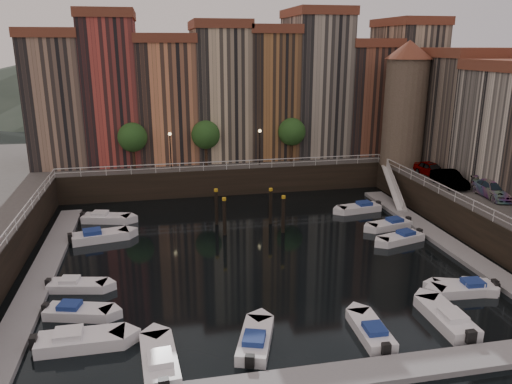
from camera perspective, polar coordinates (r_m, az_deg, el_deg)
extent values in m
plane|color=black|center=(41.32, -0.12, -6.74)|extent=(200.00, 200.00, 0.00)
cube|color=black|center=(65.37, -4.60, 3.35)|extent=(80.00, 20.00, 3.00)
cube|color=gray|center=(40.61, -23.10, -8.30)|extent=(2.00, 28.00, 0.35)
cube|color=gray|center=(46.16, 20.35, -5.03)|extent=(2.00, 28.00, 0.35)
cube|color=gray|center=(26.91, 7.47, -20.45)|extent=(30.00, 2.00, 0.35)
cone|color=#2D382D|center=(149.25, -20.55, 11.89)|extent=(80.00, 80.00, 14.00)
cone|color=#2D382D|center=(147.94, -6.78, 13.54)|extent=(100.00, 100.00, 18.00)
cone|color=#2D382D|center=(155.03, 6.58, 12.56)|extent=(70.00, 70.00, 12.00)
cube|color=#92725D|center=(61.97, -21.49, 9.53)|extent=(6.00, 10.00, 14.00)
cube|color=brown|center=(61.66, -22.24, 16.44)|extent=(6.30, 10.30, 1.00)
cube|color=#AA3D35|center=(61.15, -16.05, 10.89)|extent=(5.80, 10.00, 16.00)
cube|color=brown|center=(61.00, -16.71, 18.85)|extent=(6.10, 10.30, 1.00)
cube|color=#D88558|center=(61.11, -10.12, 10.08)|extent=(6.50, 10.00, 13.50)
cube|color=brown|center=(60.76, -10.48, 16.89)|extent=(6.80, 10.30, 1.00)
cube|color=#CEB591|center=(61.51, -4.13, 11.04)|extent=(6.20, 10.00, 15.00)
cube|color=brown|center=(61.28, -4.29, 18.50)|extent=(6.50, 10.30, 1.00)
cube|color=#996538|center=(62.56, 1.34, 10.93)|extent=(5.60, 10.00, 14.50)
cube|color=brown|center=(62.30, 1.39, 18.05)|extent=(5.90, 10.30, 1.00)
cube|color=#A09585|center=(64.06, 6.70, 11.86)|extent=(6.40, 10.00, 16.50)
cube|color=brown|center=(63.97, 6.98, 19.69)|extent=(6.70, 10.30, 1.00)
cube|color=brown|center=(66.39, 11.83, 10.27)|extent=(6.00, 10.00, 13.00)
cube|color=brown|center=(66.04, 12.20, 16.31)|extent=(6.30, 10.30, 1.00)
cube|color=tan|center=(68.82, 16.54, 11.20)|extent=(5.90, 10.00, 15.50)
cube|color=brown|center=(68.65, 17.13, 18.05)|extent=(6.20, 10.30, 1.00)
cube|color=#706154|center=(60.24, 23.22, 8.21)|extent=(9.00, 8.00, 12.00)
cube|color=brown|center=(59.81, 23.94, 14.37)|extent=(9.30, 8.30, 1.00)
cylinder|color=#6B5B4C|center=(59.01, 16.58, 8.71)|extent=(4.60, 4.60, 12.00)
cone|color=brown|center=(58.57, 17.14, 15.30)|extent=(5.20, 5.20, 2.00)
cylinder|color=black|center=(56.80, -13.77, 3.71)|extent=(0.30, 0.30, 2.40)
sphere|color=#1E4719|center=(56.34, -13.94, 6.09)|extent=(3.20, 3.20, 3.20)
cylinder|color=black|center=(57.00, -5.71, 4.15)|extent=(0.30, 0.30, 2.40)
sphere|color=#1E4719|center=(56.54, -5.77, 6.53)|extent=(3.20, 3.20, 3.20)
cylinder|color=black|center=(58.80, 4.06, 4.57)|extent=(0.30, 0.30, 2.40)
sphere|color=#1E4719|center=(58.36, 4.11, 6.88)|extent=(3.20, 3.20, 3.20)
cylinder|color=black|center=(55.61, -9.74, 4.53)|extent=(0.12, 0.12, 4.00)
sphere|color=#FFD88C|center=(55.24, -9.84, 6.56)|extent=(0.36, 0.36, 0.36)
cylinder|color=black|center=(56.76, 0.43, 5.01)|extent=(0.12, 0.12, 4.00)
sphere|color=#FFD88C|center=(56.40, 0.44, 7.00)|extent=(0.36, 0.36, 0.36)
cube|color=white|center=(55.15, -3.39, 3.52)|extent=(36.00, 0.08, 0.08)
cube|color=white|center=(55.25, -3.38, 3.07)|extent=(36.00, 0.06, 0.06)
cube|color=white|center=(45.96, 22.73, -0.41)|extent=(0.08, 34.00, 0.08)
cube|color=white|center=(46.08, 22.66, -0.94)|extent=(0.06, 34.00, 0.06)
cube|color=white|center=(39.71, -26.25, -3.39)|extent=(0.08, 34.00, 0.08)
cube|color=white|center=(39.85, -26.17, -4.00)|extent=(0.06, 34.00, 0.06)
cube|color=white|center=(55.18, 15.44, 0.59)|extent=(2.78, 8.26, 2.81)
cube|color=white|center=(55.05, 15.48, 1.09)|extent=(1.93, 8.32, 3.65)
cylinder|color=black|center=(44.20, -3.62, -3.10)|extent=(0.32, 0.32, 3.60)
cylinder|color=#C39017|center=(43.62, -3.66, -0.81)|extent=(0.36, 0.36, 0.25)
cylinder|color=black|center=(46.88, -4.55, -1.96)|extent=(0.32, 0.32, 3.60)
cylinder|color=#C39017|center=(46.33, -4.60, 0.21)|extent=(0.36, 0.36, 0.25)
cylinder|color=black|center=(44.74, 3.13, -2.84)|extent=(0.32, 0.32, 3.60)
cylinder|color=#C39017|center=(44.17, 3.17, -0.58)|extent=(0.36, 0.36, 0.25)
cylinder|color=black|center=(46.96, 1.68, -1.88)|extent=(0.32, 0.32, 3.60)
cylinder|color=#C39017|center=(46.41, 1.70, 0.29)|extent=(0.36, 0.36, 0.25)
cube|color=white|center=(30.76, -19.33, -15.81)|extent=(4.75, 1.85, 0.81)
cube|color=white|center=(30.62, -20.66, -15.05)|extent=(1.52, 1.30, 0.54)
cube|color=black|center=(31.10, -24.07, -15.41)|extent=(0.38, 0.54, 0.76)
cube|color=white|center=(33.79, -19.58, -12.85)|extent=(4.30, 2.55, 0.69)
cube|color=navy|center=(33.81, -20.53, -12.14)|extent=(1.52, 1.39, 0.46)
cube|color=black|center=(34.53, -22.91, -12.13)|extent=(0.43, 0.53, 0.64)
cube|color=white|center=(37.19, -19.68, -10.08)|extent=(4.10, 2.24, 0.66)
cube|color=white|center=(37.20, -20.52, -9.48)|extent=(1.42, 1.28, 0.44)
cube|color=black|center=(37.82, -22.65, -9.58)|extent=(0.39, 0.49, 0.62)
cube|color=white|center=(45.40, -17.36, -4.90)|extent=(4.94, 2.65, 0.80)
cube|color=navy|center=(45.20, -18.22, -4.43)|extent=(1.70, 1.53, 0.53)
cube|color=black|center=(45.23, -20.48, -4.93)|extent=(0.46, 0.59, 0.74)
cube|color=white|center=(49.88, -16.71, -2.94)|extent=(4.69, 2.74, 0.75)
cube|color=white|center=(49.94, -17.40, -2.43)|extent=(1.66, 1.51, 0.50)
cube|color=black|center=(50.62, -19.19, -2.58)|extent=(0.46, 0.57, 0.70)
cube|color=white|center=(37.36, 22.71, -10.25)|extent=(4.28, 1.88, 0.71)
cube|color=navy|center=(37.46, 23.55, -9.55)|extent=(1.40, 1.22, 0.48)
cube|color=black|center=(38.38, 25.61, -9.50)|extent=(0.36, 0.50, 0.67)
cube|color=white|center=(37.60, 22.69, -10.10)|extent=(4.28, 2.71, 0.68)
cube|color=white|center=(37.59, 23.57, -9.52)|extent=(1.55, 1.43, 0.45)
cube|color=black|center=(38.15, 25.78, -9.72)|extent=(0.44, 0.53, 0.64)
cube|color=white|center=(44.77, 16.18, -5.16)|extent=(4.35, 2.59, 0.70)
cube|color=navy|center=(44.99, 16.75, -4.53)|extent=(1.55, 1.42, 0.46)
cube|color=black|center=(46.11, 18.17, -4.39)|extent=(0.44, 0.53, 0.65)
cube|color=white|center=(47.71, 14.99, -3.71)|extent=(4.30, 2.33, 0.69)
cube|color=navy|center=(47.90, 15.56, -3.15)|extent=(1.49, 1.34, 0.46)
cube|color=black|center=(48.91, 17.01, -3.09)|extent=(0.41, 0.52, 0.65)
cube|color=white|center=(51.76, 11.69, -1.88)|extent=(4.44, 2.19, 0.73)
cube|color=navy|center=(51.92, 12.27, -1.35)|extent=(1.50, 1.33, 0.48)
cube|color=black|center=(52.83, 13.79, -1.36)|extent=(0.40, 0.53, 0.68)
cube|color=white|center=(28.17, -10.98, -18.39)|extent=(2.15, 4.77, 0.79)
cube|color=white|center=(27.38, -10.91, -18.31)|extent=(1.38, 1.57, 0.53)
cube|color=white|center=(29.28, -0.06, -16.61)|extent=(2.98, 4.64, 0.74)
cube|color=navy|center=(28.55, -0.22, -16.51)|extent=(1.56, 1.69, 0.49)
cube|color=black|center=(27.29, -0.71, -18.75)|extent=(0.58, 0.49, 0.69)
cube|color=white|center=(30.87, 12.94, -15.21)|extent=(1.73, 4.19, 0.71)
cube|color=navy|center=(30.21, 13.41, -15.06)|extent=(1.17, 1.35, 0.47)
cube|color=black|center=(29.08, 14.64, -16.95)|extent=(0.48, 0.34, 0.66)
cube|color=white|center=(33.34, 20.90, -13.32)|extent=(1.86, 4.73, 0.80)
cube|color=white|center=(32.64, 21.58, -13.09)|extent=(1.30, 1.51, 0.54)
cube|color=black|center=(31.46, 23.34, -14.94)|extent=(0.54, 0.38, 0.75)
imported|color=gray|center=(55.33, 19.36, 2.41)|extent=(2.30, 4.44, 1.44)
imported|color=gray|center=(51.73, 21.23, 1.34)|extent=(1.71, 4.70, 1.54)
imported|color=gray|center=(49.55, 25.50, 0.16)|extent=(2.46, 5.22, 1.47)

